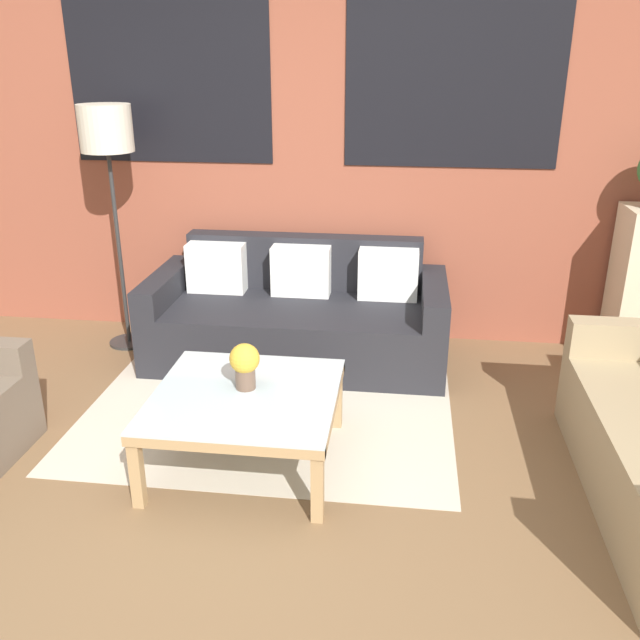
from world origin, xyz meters
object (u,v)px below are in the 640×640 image
object	(u,v)px
coffee_table	(245,403)
flower_vase	(245,363)
couch_dark	(298,317)
floor_lamp	(107,142)

from	to	relation	value
coffee_table	flower_vase	xyz separation A→B (m)	(-0.01, 0.05, 0.19)
couch_dark	flower_vase	distance (m)	1.31
couch_dark	floor_lamp	size ratio (longest dim) A/B	1.19
coffee_table	floor_lamp	xyz separation A→B (m)	(-1.20, 1.40, 1.09)
coffee_table	couch_dark	bearing A→B (deg)	87.77
couch_dark	coffee_table	world-z (taller)	couch_dark
floor_lamp	flower_vase	size ratio (longest dim) A/B	6.99
coffee_table	flower_vase	bearing A→B (deg)	98.67
coffee_table	flower_vase	world-z (taller)	flower_vase
couch_dark	floor_lamp	distance (m)	1.70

